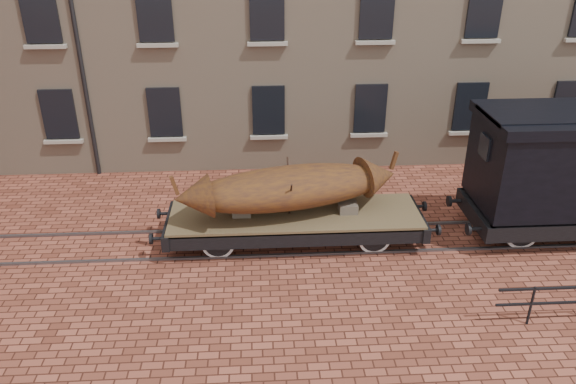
{
  "coord_description": "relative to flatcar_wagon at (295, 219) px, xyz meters",
  "views": [
    {
      "loc": [
        -2.93,
        -13.37,
        8.26
      ],
      "look_at": [
        -2.1,
        0.5,
        1.3
      ],
      "focal_mm": 35.0,
      "sensor_mm": 36.0,
      "label": 1
    }
  ],
  "objects": [
    {
      "name": "ground",
      "position": [
        1.94,
        0.0,
        -0.72
      ],
      "size": [
        90.0,
        90.0,
        0.0
      ],
      "primitive_type": "plane",
      "color": "brown"
    },
    {
      "name": "iron_boat",
      "position": [
        -0.15,
        -0.0,
        0.97
      ],
      "size": [
        6.15,
        2.76,
        1.5
      ],
      "color": "brown",
      "rests_on": "flatcar_wagon"
    },
    {
      "name": "rail_track",
      "position": [
        1.94,
        0.0,
        -0.69
      ],
      "size": [
        30.0,
        1.52,
        0.06
      ],
      "color": "#59595E",
      "rests_on": "ground"
    },
    {
      "name": "flatcar_wagon",
      "position": [
        0.0,
        0.0,
        0.0
      ],
      "size": [
        7.68,
        2.08,
        1.16
      ],
      "color": "brown",
      "rests_on": "ground"
    }
  ]
}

